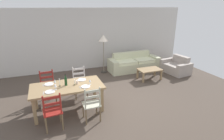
% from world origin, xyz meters
% --- Properties ---
extents(ground_plane, '(9.60, 9.60, 0.02)m').
position_xyz_m(ground_plane, '(0.00, 0.00, -0.01)').
color(ground_plane, '#4B3F36').
extents(wall_far, '(9.60, 0.16, 2.70)m').
position_xyz_m(wall_far, '(0.00, 3.30, 1.35)').
color(wall_far, beige).
rests_on(wall_far, ground_plane).
extents(dining_table, '(1.90, 0.96, 0.75)m').
position_xyz_m(dining_table, '(-1.33, -0.14, 0.66)').
color(dining_table, '#9B7D55').
rests_on(dining_table, ground_plane).
extents(dining_chair_near_left, '(0.45, 0.43, 0.96)m').
position_xyz_m(dining_chair_near_left, '(-1.77, -0.87, 0.48)').
color(dining_chair_near_left, maroon).
rests_on(dining_chair_near_left, ground_plane).
extents(dining_chair_near_right, '(0.42, 0.40, 0.96)m').
position_xyz_m(dining_chair_near_right, '(-0.85, -0.86, 0.48)').
color(dining_chair_near_right, beige).
rests_on(dining_chair_near_right, ground_plane).
extents(dining_chair_far_left, '(0.44, 0.42, 0.96)m').
position_xyz_m(dining_chair_far_left, '(-1.82, 0.63, 0.48)').
color(dining_chair_far_left, maroon).
rests_on(dining_chair_far_left, ground_plane).
extents(dining_chair_far_right, '(0.42, 0.41, 0.96)m').
position_xyz_m(dining_chair_far_right, '(-0.86, 0.60, 0.48)').
color(dining_chair_far_right, beige).
rests_on(dining_chair_far_right, ground_plane).
extents(dinner_plate_near_left, '(0.24, 0.24, 0.02)m').
position_xyz_m(dinner_plate_near_left, '(-1.78, -0.39, 0.76)').
color(dinner_plate_near_left, white).
rests_on(dinner_plate_near_left, dining_table).
extents(fork_near_left, '(0.03, 0.17, 0.01)m').
position_xyz_m(fork_near_left, '(-1.93, -0.39, 0.75)').
color(fork_near_left, silver).
rests_on(fork_near_left, dining_table).
extents(dinner_plate_near_right, '(0.24, 0.24, 0.02)m').
position_xyz_m(dinner_plate_near_right, '(-0.88, -0.39, 0.76)').
color(dinner_plate_near_right, white).
rests_on(dinner_plate_near_right, dining_table).
extents(fork_near_right, '(0.03, 0.17, 0.01)m').
position_xyz_m(fork_near_right, '(-1.03, -0.39, 0.75)').
color(fork_near_right, silver).
rests_on(fork_near_right, dining_table).
extents(dinner_plate_far_left, '(0.24, 0.24, 0.02)m').
position_xyz_m(dinner_plate_far_left, '(-1.78, 0.11, 0.76)').
color(dinner_plate_far_left, white).
rests_on(dinner_plate_far_left, dining_table).
extents(fork_far_left, '(0.02, 0.17, 0.01)m').
position_xyz_m(fork_far_left, '(-1.93, 0.11, 0.75)').
color(fork_far_left, silver).
rests_on(fork_far_left, dining_table).
extents(dinner_plate_far_right, '(0.24, 0.24, 0.02)m').
position_xyz_m(dinner_plate_far_right, '(-0.88, 0.11, 0.76)').
color(dinner_plate_far_right, white).
rests_on(dinner_plate_far_right, dining_table).
extents(fork_far_right, '(0.02, 0.17, 0.01)m').
position_xyz_m(fork_far_right, '(-1.03, 0.11, 0.75)').
color(fork_far_right, silver).
rests_on(fork_far_right, dining_table).
extents(wine_bottle, '(0.07, 0.07, 0.32)m').
position_xyz_m(wine_bottle, '(-1.35, -0.11, 0.87)').
color(wine_bottle, '#143819').
rests_on(wine_bottle, dining_table).
extents(wine_glass_near_left, '(0.06, 0.06, 0.16)m').
position_xyz_m(wine_glass_near_left, '(-1.64, -0.30, 0.86)').
color(wine_glass_near_left, white).
rests_on(wine_glass_near_left, dining_table).
extents(wine_glass_near_right, '(0.06, 0.06, 0.16)m').
position_xyz_m(wine_glass_near_right, '(-0.73, -0.29, 0.86)').
color(wine_glass_near_right, white).
rests_on(wine_glass_near_right, dining_table).
extents(wine_glass_far_left, '(0.06, 0.06, 0.16)m').
position_xyz_m(wine_glass_far_left, '(-1.62, 0.01, 0.86)').
color(wine_glass_far_left, white).
rests_on(wine_glass_far_left, dining_table).
extents(coffee_cup_primary, '(0.07, 0.07, 0.09)m').
position_xyz_m(coffee_cup_primary, '(-1.05, -0.11, 0.80)').
color(coffee_cup_primary, beige).
rests_on(coffee_cup_primary, dining_table).
extents(candle_tall, '(0.05, 0.05, 0.22)m').
position_xyz_m(candle_tall, '(-1.51, -0.12, 0.81)').
color(candle_tall, '#998C66').
rests_on(candle_tall, dining_table).
extents(candle_short, '(0.05, 0.05, 0.17)m').
position_xyz_m(candle_short, '(-1.13, -0.18, 0.79)').
color(candle_short, '#998C66').
rests_on(candle_short, dining_table).
extents(couch, '(2.29, 0.82, 0.80)m').
position_xyz_m(couch, '(1.90, 2.29, 0.29)').
color(couch, beige).
rests_on(couch, ground_plane).
extents(coffee_table, '(0.90, 0.56, 0.42)m').
position_xyz_m(coffee_table, '(2.00, 1.07, 0.36)').
color(coffee_table, '#9B7D55').
rests_on(coffee_table, ground_plane).
extents(armchair_upholstered, '(0.95, 1.26, 0.72)m').
position_xyz_m(armchair_upholstered, '(3.52, 1.33, 0.25)').
color(armchair_upholstered, '#AB9E94').
rests_on(armchair_upholstered, ground_plane).
extents(standing_lamp, '(0.40, 0.40, 1.64)m').
position_xyz_m(standing_lamp, '(0.55, 2.47, 1.41)').
color(standing_lamp, '#332D28').
rests_on(standing_lamp, ground_plane).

